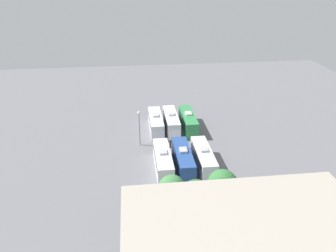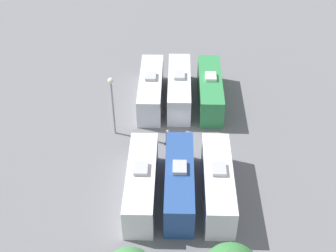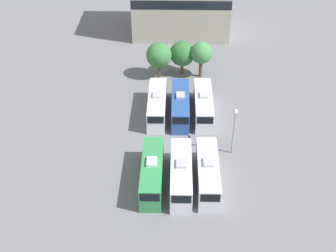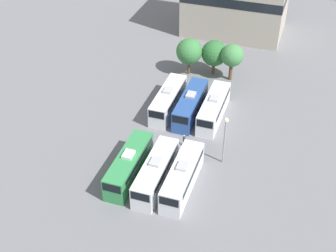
{
  "view_description": "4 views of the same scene",
  "coord_description": "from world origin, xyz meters",
  "px_view_note": "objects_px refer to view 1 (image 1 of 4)",
  "views": [
    {
      "loc": [
        7.88,
        52.64,
        29.65
      ],
      "look_at": [
        1.44,
        -1.9,
        3.29
      ],
      "focal_mm": 35.0,
      "sensor_mm": 36.0,
      "label": 1
    },
    {
      "loc": [
        0.39,
        36.57,
        31.08
      ],
      "look_at": [
        1.23,
        -0.51,
        1.59
      ],
      "focal_mm": 50.0,
      "sensor_mm": 36.0,
      "label": 2
    },
    {
      "loc": [
        -0.57,
        -48.9,
        38.96
      ],
      "look_at": [
        -1.59,
        0.38,
        3.01
      ],
      "focal_mm": 50.0,
      "sensor_mm": 36.0,
      "label": 3
    },
    {
      "loc": [
        14.31,
        -45.33,
        38.97
      ],
      "look_at": [
        -0.83,
        -0.03,
        2.96
      ],
      "focal_mm": 50.0,
      "sensor_mm": 36.0,
      "label": 4
    }
  ],
  "objects_px": {
    "bus_5": "(163,161)",
    "light_pole": "(139,122)",
    "bus_1": "(171,121)",
    "tree_0": "(222,185)",
    "tree_2": "(172,189)",
    "bus_3": "(203,158)",
    "worker_person": "(170,143)",
    "bus_2": "(156,122)",
    "bus_0": "(188,121)",
    "bus_4": "(183,159)",
    "tree_1": "(196,195)"
  },
  "relations": [
    {
      "from": "bus_5",
      "to": "tree_0",
      "type": "height_order",
      "value": "tree_0"
    },
    {
      "from": "bus_2",
      "to": "bus_4",
      "type": "relative_size",
      "value": 1.0
    },
    {
      "from": "bus_2",
      "to": "bus_3",
      "type": "bearing_deg",
      "value": 114.4
    },
    {
      "from": "bus_3",
      "to": "tree_2",
      "type": "xyz_separation_m",
      "value": [
        6.7,
        11.1,
        2.54
      ]
    },
    {
      "from": "bus_2",
      "to": "bus_5",
      "type": "distance_m",
      "value": 14.69
    },
    {
      "from": "bus_1",
      "to": "bus_4",
      "type": "relative_size",
      "value": 1.0
    },
    {
      "from": "bus_0",
      "to": "tree_2",
      "type": "xyz_separation_m",
      "value": [
        6.72,
        25.78,
        2.54
      ]
    },
    {
      "from": "tree_0",
      "to": "bus_3",
      "type": "bearing_deg",
      "value": -89.49
    },
    {
      "from": "bus_0",
      "to": "light_pole",
      "type": "height_order",
      "value": "light_pole"
    },
    {
      "from": "bus_4",
      "to": "tree_0",
      "type": "height_order",
      "value": "tree_0"
    },
    {
      "from": "worker_person",
      "to": "tree_2",
      "type": "relative_size",
      "value": 0.28
    },
    {
      "from": "bus_4",
      "to": "tree_2",
      "type": "xyz_separation_m",
      "value": [
        3.33,
        11.22,
        2.54
      ]
    },
    {
      "from": "bus_5",
      "to": "bus_0",
      "type": "bearing_deg",
      "value": -114.45
    },
    {
      "from": "bus_2",
      "to": "bus_5",
      "type": "xyz_separation_m",
      "value": [
        0.06,
        14.69,
        0.0
      ]
    },
    {
      "from": "tree_0",
      "to": "tree_2",
      "type": "xyz_separation_m",
      "value": [
        6.8,
        0.37,
        0.26
      ]
    },
    {
      "from": "bus_1",
      "to": "tree_2",
      "type": "relative_size",
      "value": 1.65
    },
    {
      "from": "bus_0",
      "to": "tree_1",
      "type": "bearing_deg",
      "value": 82.16
    },
    {
      "from": "bus_0",
      "to": "bus_1",
      "type": "xyz_separation_m",
      "value": [
        3.46,
        -0.21,
        0.0
      ]
    },
    {
      "from": "light_pole",
      "to": "tree_2",
      "type": "height_order",
      "value": "light_pole"
    },
    {
      "from": "tree_1",
      "to": "tree_0",
      "type": "bearing_deg",
      "value": -160.4
    },
    {
      "from": "bus_2",
      "to": "bus_4",
      "type": "distance_m",
      "value": 14.86
    },
    {
      "from": "bus_2",
      "to": "bus_4",
      "type": "height_order",
      "value": "same"
    },
    {
      "from": "bus_2",
      "to": "tree_1",
      "type": "distance_m",
      "value": 26.92
    },
    {
      "from": "bus_4",
      "to": "bus_5",
      "type": "relative_size",
      "value": 1.0
    },
    {
      "from": "bus_3",
      "to": "tree_1",
      "type": "relative_size",
      "value": 1.76
    },
    {
      "from": "bus_4",
      "to": "bus_0",
      "type": "bearing_deg",
      "value": -103.09
    },
    {
      "from": "bus_1",
      "to": "tree_0",
      "type": "height_order",
      "value": "tree_0"
    },
    {
      "from": "bus_2",
      "to": "bus_5",
      "type": "bearing_deg",
      "value": 89.75
    },
    {
      "from": "bus_3",
      "to": "bus_5",
      "type": "bearing_deg",
      "value": 0.66
    },
    {
      "from": "bus_3",
      "to": "bus_2",
      "type": "bearing_deg",
      "value": -65.6
    },
    {
      "from": "bus_3",
      "to": "light_pole",
      "type": "xyz_separation_m",
      "value": [
        10.1,
        -8.74,
        2.97
      ]
    },
    {
      "from": "bus_3",
      "to": "bus_0",
      "type": "bearing_deg",
      "value": -90.06
    },
    {
      "from": "bus_4",
      "to": "bus_5",
      "type": "distance_m",
      "value": 3.33
    },
    {
      "from": "light_pole",
      "to": "tree_0",
      "type": "distance_m",
      "value": 21.99
    },
    {
      "from": "bus_2",
      "to": "light_pole",
      "type": "bearing_deg",
      "value": 59.47
    },
    {
      "from": "bus_3",
      "to": "tree_0",
      "type": "bearing_deg",
      "value": 90.51
    },
    {
      "from": "bus_5",
      "to": "worker_person",
      "type": "distance_m",
      "value": 7.59
    },
    {
      "from": "bus_2",
      "to": "tree_2",
      "type": "relative_size",
      "value": 1.65
    },
    {
      "from": "bus_5",
      "to": "light_pole",
      "type": "height_order",
      "value": "light_pole"
    },
    {
      "from": "bus_3",
      "to": "bus_4",
      "type": "bearing_deg",
      "value": -1.98
    },
    {
      "from": "light_pole",
      "to": "bus_5",
      "type": "bearing_deg",
      "value": 111.1
    },
    {
      "from": "tree_0",
      "to": "bus_5",
      "type": "bearing_deg",
      "value": -57.49
    },
    {
      "from": "bus_1",
      "to": "worker_person",
      "type": "distance_m",
      "value": 7.87
    },
    {
      "from": "bus_5",
      "to": "tree_1",
      "type": "distance_m",
      "value": 12.52
    },
    {
      "from": "bus_1",
      "to": "tree_2",
      "type": "height_order",
      "value": "tree_2"
    },
    {
      "from": "bus_2",
      "to": "tree_0",
      "type": "distance_m",
      "value": 26.33
    },
    {
      "from": "tree_0",
      "to": "worker_person",
      "type": "bearing_deg",
      "value": -75.35
    },
    {
      "from": "tree_0",
      "to": "light_pole",
      "type": "bearing_deg",
      "value": -62.37
    },
    {
      "from": "bus_0",
      "to": "tree_1",
      "type": "xyz_separation_m",
      "value": [
        3.69,
        26.76,
        1.92
      ]
    },
    {
      "from": "bus_3",
      "to": "worker_person",
      "type": "height_order",
      "value": "bus_3"
    }
  ]
}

